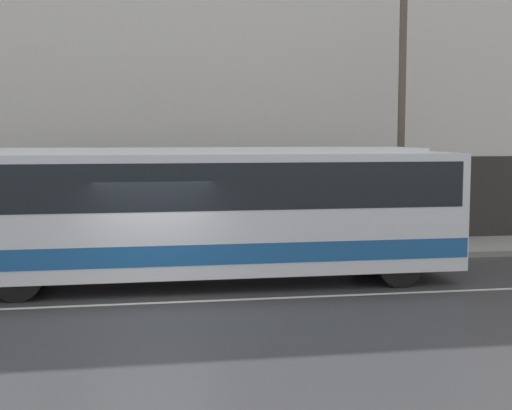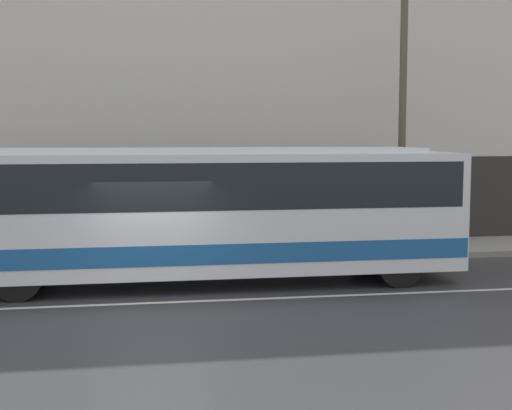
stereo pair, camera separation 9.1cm
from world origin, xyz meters
name	(u,v)px [view 1 (the left image)]	position (x,y,z in m)	size (l,w,h in m)	color
ground_plane	(155,303)	(0.00, 0.00, 0.00)	(60.00, 60.00, 0.00)	#38383A
sidewalk	(149,256)	(0.00, 5.47, 0.09)	(60.00, 2.94, 0.17)	gray
building_facade	(144,29)	(0.00, 7.09, 6.61)	(60.00, 0.35, 13.65)	silver
lane_stripe	(155,303)	(0.00, 0.00, 0.00)	(54.00, 0.14, 0.01)	beige
transit_bus	(194,208)	(0.98, 1.73, 1.80)	(12.46, 2.52, 3.19)	white
utility_pole_near	(401,120)	(7.16, 4.71, 3.92)	(0.21, 0.21, 7.51)	brown
pedestrian_waiting	(94,227)	(-1.50, 5.72, 0.89)	(0.36, 0.36, 1.57)	maroon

